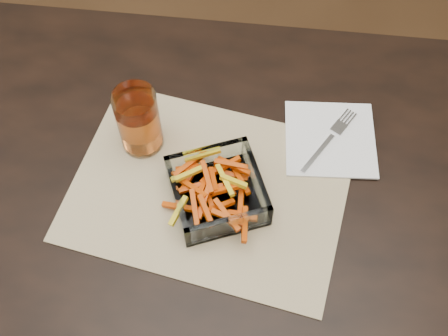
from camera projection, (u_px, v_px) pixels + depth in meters
The scene contains 6 objects.
dining_table at pixel (258, 250), 0.98m from camera, with size 1.60×0.90×0.75m.
placemat at pixel (209, 189), 0.94m from camera, with size 0.45×0.33×0.00m, color tan.
glass_bowl at pixel (217, 192), 0.91m from camera, with size 0.18×0.18×0.06m.
tumbler at pixel (139, 122), 0.94m from camera, with size 0.07×0.07×0.13m.
napkin at pixel (330, 139), 0.99m from camera, with size 0.16×0.16×0.00m, color white.
fork at pixel (330, 139), 0.98m from camera, with size 0.10×0.15×0.00m.
Camera 1 is at (-0.02, -0.38, 1.58)m, focal length 45.00 mm.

